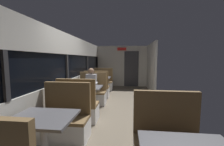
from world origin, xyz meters
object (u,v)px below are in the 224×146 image
(dining_table_near_window, at_px, (43,123))
(bench_far_window_facing_end, at_px, (97,89))
(dining_table_far_window, at_px, (100,79))
(bench_near_window_facing_entry, at_px, (65,122))
(dining_table_mid_window, at_px, (86,90))
(bench_far_window_facing_entry, at_px, (103,84))
(bench_mid_window_facing_end, at_px, (79,108))
(seated_passenger, at_px, (92,89))
(bench_mid_window_facing_entry, at_px, (92,94))

(dining_table_near_window, height_order, bench_far_window_facing_end, bench_far_window_facing_end)
(dining_table_near_window, height_order, dining_table_far_window, same)
(dining_table_far_window, bearing_deg, dining_table_near_window, -90.00)
(bench_near_window_facing_entry, height_order, dining_table_mid_window, bench_near_window_facing_entry)
(dining_table_far_window, distance_m, bench_far_window_facing_entry, 0.77)
(bench_mid_window_facing_end, xyz_separation_m, seated_passenger, (0.00, 1.33, 0.21))
(bench_mid_window_facing_end, height_order, dining_table_far_window, bench_mid_window_facing_end)
(bench_mid_window_facing_end, bearing_deg, bench_mid_window_facing_entry, 90.00)
(dining_table_mid_window, xyz_separation_m, dining_table_far_window, (0.00, 2.20, 0.00))
(bench_mid_window_facing_entry, distance_m, bench_far_window_facing_entry, 2.20)
(dining_table_mid_window, relative_size, bench_far_window_facing_end, 0.82)
(dining_table_mid_window, relative_size, seated_passenger, 0.71)
(bench_mid_window_facing_end, relative_size, bench_mid_window_facing_entry, 1.00)
(dining_table_mid_window, height_order, bench_far_window_facing_end, bench_far_window_facing_end)
(bench_mid_window_facing_entry, bearing_deg, dining_table_mid_window, -90.00)
(bench_near_window_facing_entry, relative_size, seated_passenger, 0.87)
(bench_near_window_facing_entry, bearing_deg, bench_far_window_facing_entry, 90.00)
(bench_near_window_facing_entry, relative_size, bench_mid_window_facing_end, 1.00)
(bench_mid_window_facing_end, height_order, seated_passenger, seated_passenger)
(dining_table_mid_window, height_order, bench_mid_window_facing_end, bench_mid_window_facing_end)
(dining_table_mid_window, xyz_separation_m, bench_far_window_facing_entry, (0.00, 2.90, -0.31))
(dining_table_far_window, distance_m, bench_far_window_facing_end, 0.77)
(bench_near_window_facing_entry, distance_m, bench_far_window_facing_entry, 4.40)
(seated_passenger, bearing_deg, bench_near_window_facing_entry, -90.00)
(dining_table_near_window, height_order, bench_mid_window_facing_end, bench_mid_window_facing_end)
(bench_near_window_facing_entry, relative_size, bench_far_window_facing_entry, 1.00)
(dining_table_mid_window, height_order, dining_table_far_window, same)
(dining_table_near_window, distance_m, bench_mid_window_facing_entry, 2.91)
(bench_near_window_facing_entry, relative_size, dining_table_mid_window, 1.22)
(dining_table_far_window, bearing_deg, bench_far_window_facing_end, -90.00)
(seated_passenger, bearing_deg, bench_far_window_facing_entry, 90.00)
(bench_mid_window_facing_end, xyz_separation_m, bench_mid_window_facing_entry, (0.00, 1.40, 0.00))
(bench_near_window_facing_entry, bearing_deg, bench_far_window_facing_end, 90.00)
(bench_mid_window_facing_end, bearing_deg, bench_far_window_facing_entry, 90.00)
(dining_table_near_window, bearing_deg, dining_table_far_window, 90.00)
(bench_near_window_facing_entry, relative_size, bench_far_window_facing_end, 1.00)
(bench_mid_window_facing_entry, xyz_separation_m, seated_passenger, (0.00, -0.07, 0.21))
(bench_far_window_facing_entry, bearing_deg, seated_passenger, -90.00)
(dining_table_mid_window, xyz_separation_m, bench_mid_window_facing_entry, (0.00, 0.70, -0.31))
(bench_near_window_facing_entry, xyz_separation_m, dining_table_far_window, (0.00, 3.70, 0.31))
(bench_far_window_facing_end, xyz_separation_m, bench_far_window_facing_entry, (0.00, 1.40, 0.00))
(bench_mid_window_facing_end, bearing_deg, dining_table_mid_window, 90.00)
(bench_mid_window_facing_end, distance_m, seated_passenger, 1.34)
(seated_passenger, bearing_deg, dining_table_far_window, 90.00)
(dining_table_near_window, xyz_separation_m, bench_mid_window_facing_entry, (0.00, 2.90, -0.31))
(bench_mid_window_facing_entry, bearing_deg, dining_table_far_window, 90.00)
(dining_table_mid_window, bearing_deg, dining_table_near_window, -90.00)
(bench_far_window_facing_entry, bearing_deg, bench_near_window_facing_entry, -90.00)
(dining_table_mid_window, relative_size, dining_table_far_window, 1.00)
(dining_table_near_window, xyz_separation_m, bench_near_window_facing_entry, (0.00, 0.70, -0.31))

